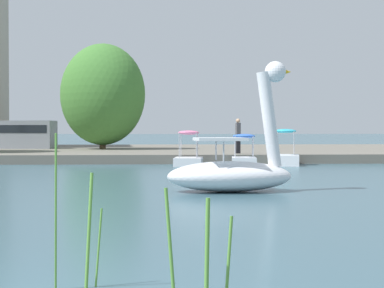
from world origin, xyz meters
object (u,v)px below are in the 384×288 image
object	(u,v)px
pedal_boat_cyan	(285,156)
person_on_path	(238,135)
tree_willow_near_path	(102,94)
swan_boat	(234,167)
pedal_boat_blue	(244,156)
pedal_boat_pink	(189,156)
parked_van	(17,133)

from	to	relation	value
pedal_boat_cyan	person_on_path	world-z (taller)	person_on_path
person_on_path	tree_willow_near_path	bearing A→B (deg)	132.08
swan_boat	tree_willow_near_path	xyz separation A→B (m)	(-5.40, 24.34, 3.29)
swan_boat	pedal_boat_blue	bearing A→B (deg)	80.80
swan_boat	pedal_boat_pink	distance (m)	12.74
person_on_path	parked_van	world-z (taller)	parked_van
pedal_boat_blue	person_on_path	xyz separation A→B (m)	(0.16, 3.32, 0.94)
person_on_path	pedal_boat_pink	bearing A→B (deg)	-130.39
swan_boat	person_on_path	size ratio (longest dim) A/B	1.93
pedal_boat_blue	swan_boat	bearing A→B (deg)	-99.20
swan_boat	parked_van	xyz separation A→B (m)	(-11.13, 26.09, 0.80)
pedal_boat_pink	pedal_boat_blue	size ratio (longest dim) A/B	1.08
pedal_boat_pink	tree_willow_near_path	distance (m)	13.06
pedal_boat_blue	parked_van	distance (m)	18.88
swan_boat	pedal_boat_pink	world-z (taller)	swan_boat
swan_boat	person_on_path	bearing A→B (deg)	82.14
pedal_boat_pink	parked_van	bearing A→B (deg)	128.44
tree_willow_near_path	pedal_boat_pink	bearing A→B (deg)	-67.21
pedal_boat_pink	person_on_path	world-z (taller)	person_on_path
swan_boat	pedal_boat_cyan	distance (m)	13.53
pedal_boat_blue	parked_van	xyz separation A→B (m)	(-13.17, 13.49, 0.99)
pedal_boat_pink	person_on_path	xyz separation A→B (m)	(2.72, 3.19, 0.93)
swan_boat	pedal_boat_cyan	size ratio (longest dim) A/B	1.35
pedal_boat_blue	pedal_boat_pink	bearing A→B (deg)	177.10
tree_willow_near_path	parked_van	bearing A→B (deg)	162.97
swan_boat	person_on_path	distance (m)	16.09
pedal_boat_pink	parked_van	size ratio (longest dim) A/B	0.42
pedal_boat_cyan	parked_van	world-z (taller)	parked_van
pedal_boat_blue	tree_willow_near_path	bearing A→B (deg)	122.36
pedal_boat_pink	pedal_boat_cyan	world-z (taller)	pedal_boat_cyan
pedal_boat_pink	pedal_boat_blue	bearing A→B (deg)	-2.90
tree_willow_near_path	person_on_path	distance (m)	11.62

